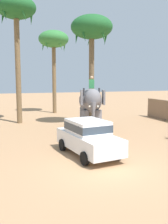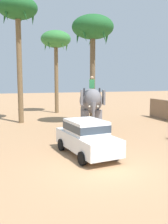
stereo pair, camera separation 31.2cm
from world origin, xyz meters
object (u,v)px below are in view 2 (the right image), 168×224
(car_sedan_foreground, at_px, (86,136))
(palm_tree_far_back, at_px, (93,31))
(palm_tree_near_hut, at_px, (18,13))
(palm_tree_left_of_road, at_px, (56,42))
(elephant_with_mahout, at_px, (91,103))

(car_sedan_foreground, relative_size, palm_tree_far_back, 0.50)
(palm_tree_near_hut, bearing_deg, palm_tree_left_of_road, 52.07)
(elephant_with_mahout, relative_size, palm_tree_near_hut, 0.39)
(elephant_with_mahout, height_order, palm_tree_far_back, palm_tree_far_back)
(car_sedan_foreground, xyz_separation_m, palm_tree_left_of_road, (1.94, 15.85, 6.72))
(car_sedan_foreground, bearing_deg, palm_tree_near_hut, 102.52)
(elephant_with_mahout, bearing_deg, palm_tree_left_of_road, 91.06)
(car_sedan_foreground, xyz_separation_m, palm_tree_far_back, (3.00, 7.35, 6.43))
(elephant_with_mahout, distance_m, palm_tree_left_of_road, 12.01)
(elephant_with_mahout, height_order, palm_tree_near_hut, palm_tree_near_hut)
(car_sedan_foreground, bearing_deg, palm_tree_left_of_road, 83.02)
(palm_tree_left_of_road, bearing_deg, car_sedan_foreground, -96.98)
(palm_tree_far_back, bearing_deg, palm_tree_left_of_road, 97.12)
(elephant_with_mahout, xyz_separation_m, palm_tree_near_hut, (-4.44, 5.14, 6.97))
(car_sedan_foreground, height_order, palm_tree_near_hut, palm_tree_near_hut)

